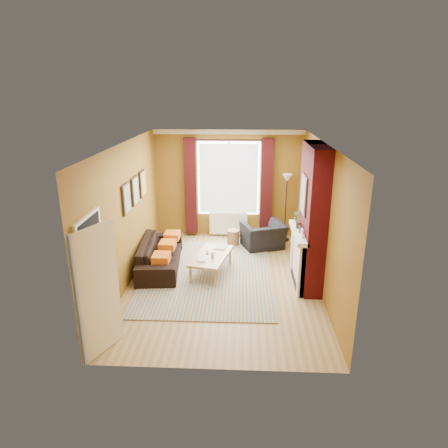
{
  "coord_description": "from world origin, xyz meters",
  "views": [
    {
      "loc": [
        0.37,
        -7.41,
        3.77
      ],
      "look_at": [
        0.0,
        0.25,
        1.15
      ],
      "focal_mm": 32.0,
      "sensor_mm": 36.0,
      "label": 1
    }
  ],
  "objects": [
    {
      "name": "tv_remote",
      "position": [
        -0.37,
        0.42,
        0.44
      ],
      "size": [
        0.07,
        0.17,
        0.02
      ],
      "rotation": [
        0.0,
        0.0,
        0.15
      ],
      "color": "#272729",
      "rests_on": "coffee_table"
    },
    {
      "name": "room_walls",
      "position": [
        0.63,
        0.28,
        1.38
      ],
      "size": [
        3.82,
        5.54,
        2.83
      ],
      "color": "brown",
      "rests_on": "ground"
    },
    {
      "name": "striped_rug",
      "position": [
        -0.35,
        0.3,
        0.01
      ],
      "size": [
        2.72,
        3.75,
        0.02
      ],
      "rotation": [
        0.0,
        0.0,
        0.01
      ],
      "color": "teal",
      "rests_on": "ground"
    },
    {
      "name": "floor_lamp",
      "position": [
        1.47,
        2.4,
        1.38
      ],
      "size": [
        0.29,
        0.29,
        1.75
      ],
      "rotation": [
        0.0,
        0.0,
        0.13
      ],
      "color": "black",
      "rests_on": "ground"
    },
    {
      "name": "book_a",
      "position": [
        -0.55,
        0.04,
        0.44
      ],
      "size": [
        0.21,
        0.26,
        0.02
      ],
      "primitive_type": "imported",
      "rotation": [
        0.0,
        0.0,
        0.17
      ],
      "color": "#999999",
      "rests_on": "coffee_table"
    },
    {
      "name": "wicker_stool",
      "position": [
        0.15,
        2.01,
        0.19
      ],
      "size": [
        0.41,
        0.41,
        0.39
      ],
      "rotation": [
        0.0,
        0.0,
        0.41
      ],
      "color": "#986C42",
      "rests_on": "ground"
    },
    {
      "name": "armchair",
      "position": [
        0.89,
        1.84,
        0.32
      ],
      "size": [
        1.22,
        1.14,
        0.64
      ],
      "primitive_type": "imported",
      "rotation": [
        0.0,
        0.0,
        3.49
      ],
      "color": "black",
      "rests_on": "ground"
    },
    {
      "name": "ground",
      "position": [
        0.0,
        0.0,
        0.0
      ],
      "size": [
        5.5,
        5.5,
        0.0
      ],
      "primitive_type": "plane",
      "color": "olive",
      "rests_on": "ground"
    },
    {
      "name": "coffee_table",
      "position": [
        -0.27,
        0.33,
        0.38
      ],
      "size": [
        0.92,
        1.4,
        0.43
      ],
      "rotation": [
        0.0,
        0.0,
        -0.23
      ],
      "color": "tan",
      "rests_on": "ground"
    },
    {
      "name": "book_b",
      "position": [
        -0.21,
        0.78,
        0.44
      ],
      "size": [
        0.3,
        0.36,
        0.02
      ],
      "primitive_type": "imported",
      "rotation": [
        0.0,
        0.0,
        -0.2
      ],
      "color": "#999999",
      "rests_on": "coffee_table"
    },
    {
      "name": "sofa",
      "position": [
        -1.42,
        0.59,
        0.31
      ],
      "size": [
        1.01,
        2.18,
        0.62
      ],
      "primitive_type": "imported",
      "rotation": [
        0.0,
        0.0,
        1.66
      ],
      "color": "black",
      "rests_on": "ground"
    },
    {
      "name": "mug",
      "position": [
        -0.24,
        0.2,
        0.48
      ],
      "size": [
        0.12,
        0.12,
        0.1
      ],
      "primitive_type": "imported",
      "rotation": [
        0.0,
        0.0,
        0.13
      ],
      "color": "#999999",
      "rests_on": "coffee_table"
    }
  ]
}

